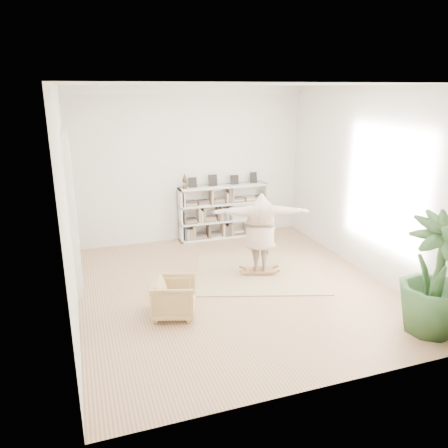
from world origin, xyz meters
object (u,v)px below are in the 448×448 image
at_px(bookshelf, 223,212).
at_px(houseplant, 436,275).
at_px(armchair, 174,297).
at_px(person, 260,230).
at_px(rocker_board, 259,270).

xyz_separation_m(bookshelf, houseplant, (1.56, -5.17, 0.28)).
distance_m(bookshelf, armchair, 4.01).
bearing_deg(armchair, bookshelf, -12.83).
xyz_separation_m(bookshelf, person, (-0.05, -2.38, 0.28)).
bearing_deg(bookshelf, houseplant, -73.24).
distance_m(armchair, person, 2.31).
distance_m(person, houseplant, 3.22).
distance_m(bookshelf, person, 2.40).
height_order(bookshelf, armchair, bookshelf).
relative_size(rocker_board, person, 0.32).
relative_size(armchair, houseplant, 0.38).
distance_m(rocker_board, person, 0.84).
bearing_deg(armchair, houseplant, -98.36).
bearing_deg(rocker_board, armchair, -133.74).
bearing_deg(person, rocker_board, -135.80).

